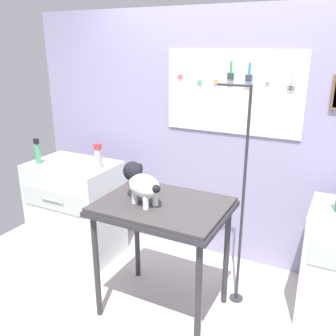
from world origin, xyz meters
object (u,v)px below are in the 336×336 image
grooming_table (163,215)px  dog (141,183)px  grooming_arm (241,209)px  spray_bottle_short (38,153)px  counter_left (76,209)px

grooming_table → dog: bearing=-156.3°
grooming_arm → spray_bottle_short: 1.91m
grooming_arm → counter_left: grooming_arm is taller
grooming_table → spray_bottle_short: (-1.41, 0.21, 0.22)m
grooming_arm → counter_left: size_ratio=1.85×
counter_left → spray_bottle_short: bearing=-152.7°
dog → spray_bottle_short: dog is taller
grooming_table → spray_bottle_short: spray_bottle_short is taller
grooming_table → grooming_arm: (0.48, 0.37, -0.00)m
grooming_arm → dog: (-0.62, -0.43, 0.25)m
spray_bottle_short → grooming_table: bearing=-8.7°
grooming_arm → counter_left: 1.65m
grooming_table → grooming_arm: bearing=37.6°
grooming_table → counter_left: size_ratio=1.00×
dog → spray_bottle_short: (-1.27, 0.28, -0.02)m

